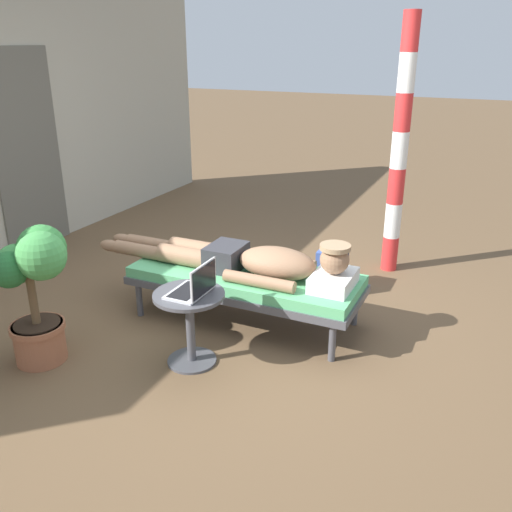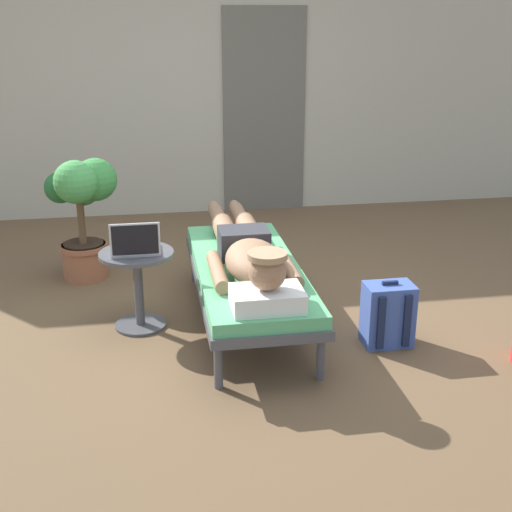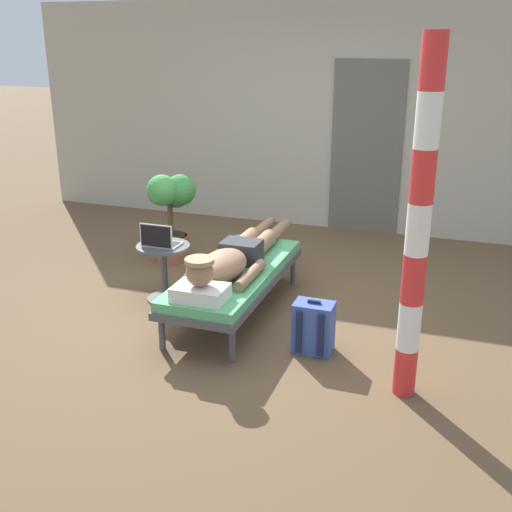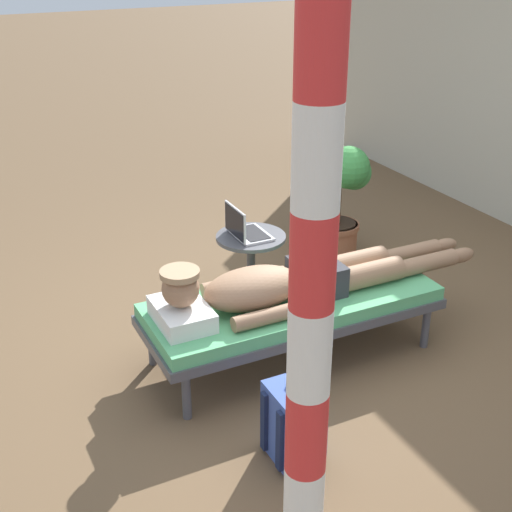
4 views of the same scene
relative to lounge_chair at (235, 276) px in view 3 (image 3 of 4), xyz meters
name	(u,v)px [view 3 (image 3 of 4)]	position (x,y,z in m)	size (l,w,h in m)	color
ground_plane	(231,306)	(-0.09, 0.13, -0.35)	(40.00, 40.00, 0.00)	brown
house_wall_back	(320,117)	(0.00, 2.88, 1.00)	(7.60, 0.20, 2.70)	#B2AD99
house_door_panel	(366,149)	(0.61, 2.77, 0.67)	(0.84, 0.03, 2.04)	#625F54
lounge_chair	(235,276)	(0.00, 0.00, 0.00)	(0.68, 1.81, 0.42)	#4C4C51
person_reclining	(233,258)	(0.00, -0.04, 0.17)	(0.53, 2.17, 0.33)	white
side_table	(164,263)	(-0.71, 0.07, 0.01)	(0.48, 0.48, 0.52)	#4C4C51
laptop	(160,241)	(-0.71, 0.02, 0.24)	(0.31, 0.24, 0.23)	silver
backpack	(313,328)	(0.81, -0.44, -0.15)	(0.30, 0.26, 0.42)	#3F59A5
potted_plant	(171,207)	(-1.11, 1.02, 0.25)	(0.55, 0.56, 0.96)	#9E5B3D
porch_post	(418,229)	(1.54, -0.81, 0.82)	(0.15, 0.15, 2.32)	red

